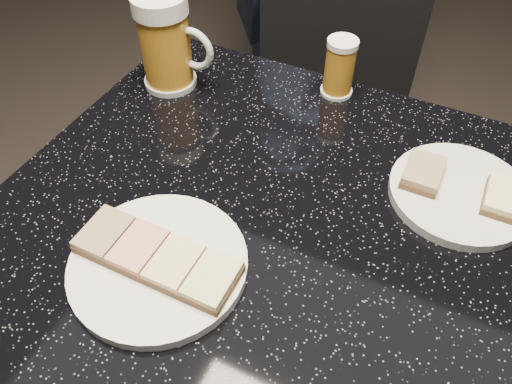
# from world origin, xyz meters

# --- Properties ---
(plate_large) EXTENTS (0.22, 0.22, 0.01)m
(plate_large) POSITION_xyz_m (-0.07, -0.12, 0.76)
(plate_large) COLOR white
(plate_large) RESTS_ON table
(plate_small) EXTENTS (0.19, 0.19, 0.01)m
(plate_small) POSITION_xyz_m (0.23, 0.16, 0.76)
(plate_small) COLOR silver
(plate_small) RESTS_ON table
(table) EXTENTS (0.70, 0.70, 0.75)m
(table) POSITION_xyz_m (0.00, 0.00, 0.51)
(table) COLOR black
(table) RESTS_ON floor
(beer_mug) EXTENTS (0.13, 0.09, 0.16)m
(beer_mug) POSITION_xyz_m (-0.26, 0.21, 0.83)
(beer_mug) COLOR silver
(beer_mug) RESTS_ON table
(beer_tumbler) EXTENTS (0.05, 0.05, 0.10)m
(beer_tumbler) POSITION_xyz_m (0.00, 0.31, 0.80)
(beer_tumbler) COLOR silver
(beer_tumbler) RESTS_ON table
(chair) EXTENTS (0.44, 0.44, 0.85)m
(chair) POSITION_xyz_m (-0.06, 0.52, 0.50)
(chair) COLOR black
(chair) RESTS_ON floor
(canapes_on_plate_large) EXTENTS (0.20, 0.07, 0.02)m
(canapes_on_plate_large) POSITION_xyz_m (-0.07, -0.12, 0.77)
(canapes_on_plate_large) COLOR #4C3521
(canapes_on_plate_large) RESTS_ON plate_large
(canapes_on_plate_small) EXTENTS (0.16, 0.07, 0.02)m
(canapes_on_plate_small) POSITION_xyz_m (0.23, 0.16, 0.77)
(canapes_on_plate_small) COLOR #4C3521
(canapes_on_plate_small) RESTS_ON plate_small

